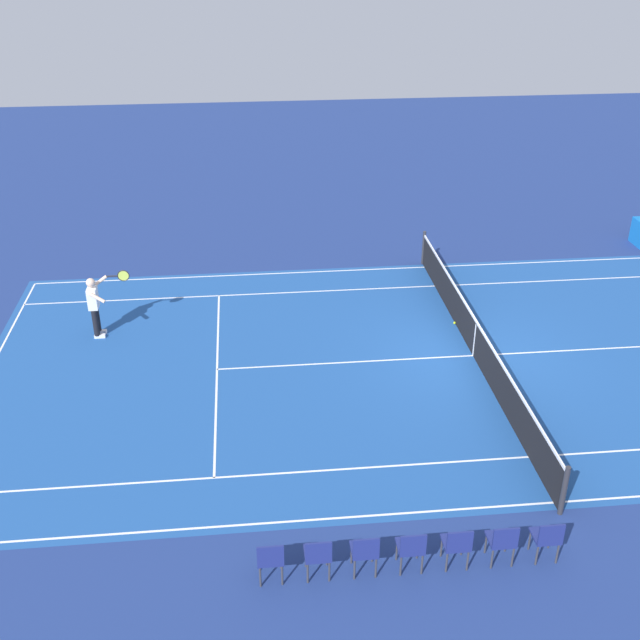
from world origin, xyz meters
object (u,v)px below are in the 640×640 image
spectator_chair_4 (365,551)px  tennis_ball (454,323)px  spectator_chair_5 (318,554)px  spectator_chair_1 (503,540)px  tennis_player_near (95,304)px  spectator_chair_0 (548,537)px  spectator_chair_3 (411,547)px  spectator_chair_6 (270,558)px  tennis_net (475,339)px  spectator_chair_2 (457,544)px

spectator_chair_4 → tennis_ball: bearing=-113.9°
tennis_ball → spectator_chair_5: (4.58, 8.59, 0.49)m
tennis_ball → spectator_chair_1: bearing=80.4°
spectator_chair_1 → tennis_player_near: bearing=-48.2°
tennis_player_near → spectator_chair_0: (-8.78, 8.94, -0.41)m
spectator_chair_3 → spectator_chair_6: (2.34, 0.00, 0.00)m
spectator_chair_3 → spectator_chair_6: bearing=0.0°
spectator_chair_1 → spectator_chair_4: size_ratio=1.00×
tennis_player_near → spectator_chair_1: 12.00m
tennis_net → spectator_chair_5: tennis_net is taller
tennis_net → spectator_chair_3: bearing=66.0°
tennis_ball → spectator_chair_1: spectator_chair_1 is taller
spectator_chair_3 → spectator_chair_5: bearing=0.0°
tennis_net → tennis_player_near: tennis_player_near is taller
tennis_player_near → spectator_chair_1: bearing=131.8°
tennis_net → spectator_chair_1: (1.50, 6.89, 0.03)m
tennis_player_near → spectator_chair_3: bearing=125.8°
tennis_ball → spectator_chair_6: (5.36, 8.59, 0.49)m
spectator_chair_0 → spectator_chair_2: (1.56, 0.00, 0.00)m
spectator_chair_5 → spectator_chair_6: 0.78m
spectator_chair_3 → spectator_chair_4: 0.78m
spectator_chair_0 → spectator_chair_2: size_ratio=1.00×
spectator_chair_0 → tennis_ball: bearing=-94.5°
spectator_chair_0 → spectator_chair_4: bearing=0.0°
tennis_ball → spectator_chair_0: (0.67, 8.59, 0.49)m
tennis_ball → spectator_chair_2: (2.24, 8.59, 0.49)m
tennis_net → spectator_chair_5: bearing=56.1°
tennis_ball → spectator_chair_4: bearing=66.1°
spectator_chair_3 → spectator_chair_5: (1.56, 0.00, 0.00)m
spectator_chair_0 → spectator_chair_6: 4.69m
tennis_player_near → spectator_chair_6: tennis_player_near is taller
tennis_ball → spectator_chair_2: spectator_chair_2 is taller
spectator_chair_2 → spectator_chair_6: size_ratio=1.00×
spectator_chair_0 → spectator_chair_2: 1.56m
spectator_chair_0 → spectator_chair_3: size_ratio=1.00×
tennis_player_near → spectator_chair_3: size_ratio=1.93×
spectator_chair_3 → spectator_chair_0: bearing=180.0°
spectator_chair_2 → spectator_chair_6: same height
tennis_ball → spectator_chair_5: spectator_chair_5 is taller
spectator_chair_1 → spectator_chair_3: 1.56m
tennis_net → tennis_ball: size_ratio=177.27×
spectator_chair_2 → spectator_chair_6: (3.13, 0.00, 0.00)m
tennis_player_near → spectator_chair_2: size_ratio=1.93×
tennis_net → spectator_chair_1: size_ratio=13.30×
tennis_player_near → spectator_chair_3: tennis_player_near is taller
spectator_chair_0 → spectator_chair_5: bearing=0.0°
spectator_chair_4 → spectator_chair_5: same height
tennis_net → spectator_chair_3: tennis_net is taller
spectator_chair_2 → spectator_chair_3: size_ratio=1.00×
spectator_chair_0 → spectator_chair_5: size_ratio=1.00×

